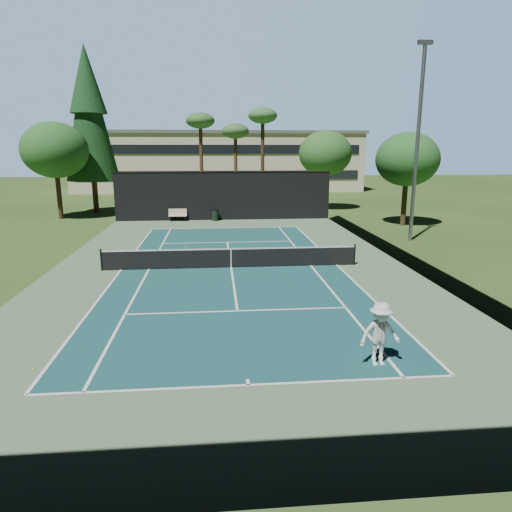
{
  "coord_description": "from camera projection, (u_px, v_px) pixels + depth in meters",
  "views": [
    {
      "loc": [
        -0.76,
        -22.43,
        5.91
      ],
      "look_at": [
        1.0,
        -3.0,
        1.3
      ],
      "focal_mm": 32.0,
      "sensor_mm": 36.0,
      "label": 1
    }
  ],
  "objects": [
    {
      "name": "ground",
      "position": [
        231.0,
        268.0,
        23.17
      ],
      "size": [
        160.0,
        160.0,
        0.0
      ],
      "primitive_type": "plane",
      "color": "#2F4E1D",
      "rests_on": "ground"
    },
    {
      "name": "apron_slab",
      "position": [
        231.0,
        268.0,
        23.17
      ],
      "size": [
        18.0,
        32.0,
        0.01
      ],
      "primitive_type": "cube",
      "color": "#587652",
      "rests_on": "ground"
    },
    {
      "name": "court_surface",
      "position": [
        231.0,
        268.0,
        23.17
      ],
      "size": [
        10.97,
        23.77,
        0.01
      ],
      "primitive_type": "cube",
      "color": "#184B4C",
      "rests_on": "ground"
    },
    {
      "name": "court_lines",
      "position": [
        231.0,
        267.0,
        23.16
      ],
      "size": [
        11.07,
        23.87,
        0.01
      ],
      "color": "white",
      "rests_on": "ground"
    },
    {
      "name": "tennis_net",
      "position": [
        231.0,
        257.0,
        23.04
      ],
      "size": [
        12.9,
        0.1,
        1.1
      ],
      "color": "black",
      "rests_on": "ground"
    },
    {
      "name": "fence",
      "position": [
        231.0,
        229.0,
        22.77
      ],
      "size": [
        18.04,
        32.05,
        4.03
      ],
      "color": "black",
      "rests_on": "ground"
    },
    {
      "name": "player",
      "position": [
        380.0,
        334.0,
        12.58
      ],
      "size": [
        1.23,
        0.77,
        1.83
      ],
      "primitive_type": "imported",
      "rotation": [
        0.0,
        0.0,
        0.08
      ],
      "color": "silver",
      "rests_on": "ground"
    },
    {
      "name": "tennis_ball_a",
      "position": [
        34.0,
        369.0,
        12.49
      ],
      "size": [
        0.06,
        0.06,
        0.06
      ],
      "primitive_type": "sphere",
      "color": "#EBF136",
      "rests_on": "ground"
    },
    {
      "name": "tennis_ball_b",
      "position": [
        215.0,
        253.0,
        26.35
      ],
      "size": [
        0.07,
        0.07,
        0.07
      ],
      "primitive_type": "sphere",
      "color": "#CFD430",
      "rests_on": "ground"
    },
    {
      "name": "tennis_ball_c",
      "position": [
        285.0,
        255.0,
        25.87
      ],
      "size": [
        0.06,
        0.06,
        0.06
      ],
      "primitive_type": "sphere",
      "color": "#BAD731",
      "rests_on": "ground"
    },
    {
      "name": "tennis_ball_d",
      "position": [
        185.0,
        247.0,
        27.95
      ],
      "size": [
        0.06,
        0.06,
        0.06
      ],
      "primitive_type": "sphere",
      "color": "#C3D831",
      "rests_on": "ground"
    },
    {
      "name": "park_bench",
      "position": [
        178.0,
        215.0,
        37.96
      ],
      "size": [
        1.5,
        0.45,
        1.02
      ],
      "color": "beige",
      "rests_on": "ground"
    },
    {
      "name": "trash_bin",
      "position": [
        215.0,
        215.0,
        38.07
      ],
      "size": [
        0.56,
        0.56,
        0.95
      ],
      "color": "black",
      "rests_on": "ground"
    },
    {
      "name": "pine_tree",
      "position": [
        88.0,
        107.0,
        41.24
      ],
      "size": [
        4.8,
        4.8,
        15.0
      ],
      "color": "#4C3220",
      "rests_on": "ground"
    },
    {
      "name": "palm_a",
      "position": [
        200.0,
        124.0,
        44.37
      ],
      "size": [
        2.8,
        2.8,
        9.32
      ],
      "color": "#4F3122",
      "rests_on": "ground"
    },
    {
      "name": "palm_b",
      "position": [
        235.0,
        134.0,
        46.81
      ],
      "size": [
        2.8,
        2.8,
        8.42
      ],
      "color": "#4C3320",
      "rests_on": "ground"
    },
    {
      "name": "palm_c",
      "position": [
        263.0,
        120.0,
        43.83
      ],
      "size": [
        2.8,
        2.8,
        9.77
      ],
      "color": "#422C1C",
      "rests_on": "ground"
    },
    {
      "name": "decid_tree_a",
      "position": [
        325.0,
        154.0,
        44.12
      ],
      "size": [
        5.12,
        5.12,
        7.62
      ],
      "color": "#482E1F",
      "rests_on": "ground"
    },
    {
      "name": "decid_tree_b",
      "position": [
        407.0,
        160.0,
        34.86
      ],
      "size": [
        4.8,
        4.8,
        7.14
      ],
      "color": "#44321D",
      "rests_on": "ground"
    },
    {
      "name": "decid_tree_c",
      "position": [
        55.0,
        150.0,
        38.06
      ],
      "size": [
        5.44,
        5.44,
        8.09
      ],
      "color": "#452B1D",
      "rests_on": "ground"
    },
    {
      "name": "campus_building",
      "position": [
        219.0,
        160.0,
        66.77
      ],
      "size": [
        40.5,
        12.5,
        8.3
      ],
      "color": "beige",
      "rests_on": "ground"
    },
    {
      "name": "light_pole",
      "position": [
        418.0,
        139.0,
        28.55
      ],
      "size": [
        0.9,
        0.25,
        12.22
      ],
      "color": "gray",
      "rests_on": "ground"
    }
  ]
}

